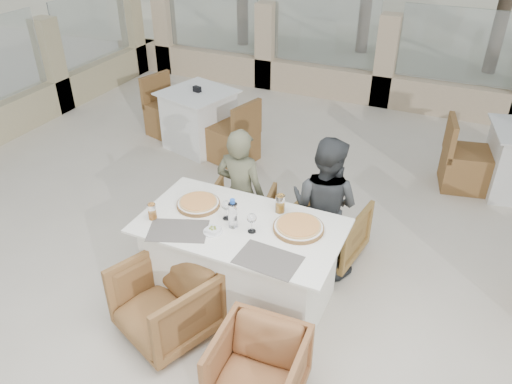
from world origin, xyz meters
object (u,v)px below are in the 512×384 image
at_px(dining_table, 241,263).
at_px(armchair_near_right, 258,370).
at_px(water_bottle, 233,213).
at_px(diner_left, 241,194).
at_px(armchair_far_right, 329,229).
at_px(pizza_right, 299,227).
at_px(beer_glass_right, 280,204).
at_px(pizza_left, 198,203).
at_px(armchair_far_left, 241,216).
at_px(beer_glass_left, 152,212).
at_px(diner_right, 324,206).
at_px(bg_table_a, 199,120).
at_px(wine_glass_centre, 226,209).
at_px(olive_dish, 213,230).
at_px(wine_glass_near, 252,222).
at_px(armchair_near_left, 166,302).

height_order(dining_table, armchair_near_right, dining_table).
relative_size(water_bottle, armchair_near_right, 0.41).
xyz_separation_m(dining_table, diner_left, (-0.28, 0.58, 0.26)).
xyz_separation_m(water_bottle, diner_left, (-0.24, 0.62, -0.25)).
bearing_deg(armchair_far_right, diner_left, 30.11).
height_order(pizza_right, beer_glass_right, beer_glass_right).
distance_m(pizza_left, armchair_near_right, 1.43).
relative_size(armchair_far_left, diner_left, 0.47).
bearing_deg(pizza_left, beer_glass_left, -127.56).
bearing_deg(diner_right, beer_glass_right, 66.03).
bearing_deg(diner_right, bg_table_a, -28.03).
relative_size(dining_table, diner_left, 1.24).
distance_m(armchair_far_left, diner_right, 0.92).
xyz_separation_m(beer_glass_right, diner_right, (0.26, 0.40, -0.19)).
height_order(wine_glass_centre, beer_glass_right, wine_glass_centre).
bearing_deg(diner_left, olive_dish, 100.65).
height_order(dining_table, wine_glass_near, wine_glass_near).
xyz_separation_m(pizza_left, diner_left, (0.15, 0.48, -0.15)).
distance_m(pizza_right, wine_glass_centre, 0.58).
height_order(dining_table, bg_table_a, same).
height_order(pizza_right, beer_glass_left, beer_glass_left).
bearing_deg(beer_glass_left, pizza_left, 52.44).
relative_size(armchair_near_right, bg_table_a, 0.37).
bearing_deg(armchair_near_left, beer_glass_left, 152.77).
relative_size(dining_table, armchair_far_right, 2.55).
relative_size(water_bottle, armchair_near_left, 0.36).
relative_size(water_bottle, wine_glass_near, 1.35).
bearing_deg(armchair_far_left, beer_glass_right, 132.77).
relative_size(water_bottle, olive_dish, 2.26).
bearing_deg(olive_dish, wine_glass_near, 25.12).
distance_m(dining_table, armchair_far_left, 0.84).
bearing_deg(diner_right, pizza_right, 95.37).
xyz_separation_m(olive_dish, armchair_near_left, (-0.21, -0.40, -0.48)).
distance_m(water_bottle, bg_table_a, 3.01).
height_order(wine_glass_centre, diner_left, diner_left).
bearing_deg(wine_glass_centre, water_bottle, -38.02).
distance_m(wine_glass_near, armchair_far_right, 1.15).
bearing_deg(armchair_near_right, olive_dish, 133.34).
xyz_separation_m(water_bottle, armchair_far_right, (0.52, 0.92, -0.61)).
bearing_deg(beer_glass_left, water_bottle, 14.91).
bearing_deg(wine_glass_near, pizza_right, 28.55).
bearing_deg(armchair_far_right, water_bottle, 69.33).
xyz_separation_m(pizza_left, olive_dish, (0.28, -0.27, -0.00)).
xyz_separation_m(armchair_near_left, diner_right, (0.83, 1.27, 0.34)).
xyz_separation_m(wine_glass_centre, wine_glass_near, (0.26, -0.08, 0.00)).
bearing_deg(bg_table_a, armchair_near_left, -49.02).
height_order(pizza_left, diner_left, diner_left).
bearing_deg(pizza_left, diner_left, 72.63).
bearing_deg(olive_dish, beer_glass_right, 52.24).
bearing_deg(armchair_far_right, wine_glass_centre, 62.79).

